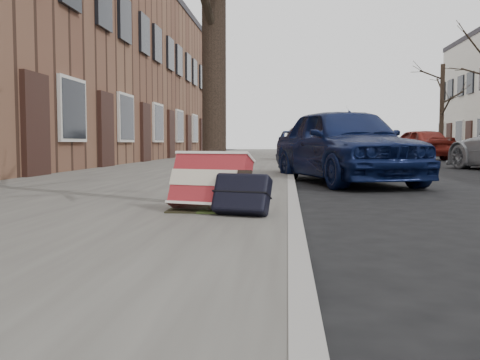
# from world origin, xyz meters

# --- Properties ---
(ground) EXTENTS (120.00, 120.00, 0.00)m
(ground) POSITION_xyz_m (0.00, 0.00, 0.00)
(ground) COLOR black
(ground) RESTS_ON ground
(near_sidewalk) EXTENTS (5.00, 70.00, 0.12)m
(near_sidewalk) POSITION_xyz_m (-3.70, 15.00, 0.06)
(near_sidewalk) COLOR slate
(near_sidewalk) RESTS_ON ground
(house_near) EXTENTS (6.80, 40.00, 7.00)m
(house_near) POSITION_xyz_m (-9.60, 16.00, 3.50)
(house_near) COLOR brown
(house_near) RESTS_ON ground
(dirt_patch) EXTENTS (0.85, 0.85, 0.02)m
(dirt_patch) POSITION_xyz_m (-2.00, 1.20, 0.13)
(dirt_patch) COLOR black
(dirt_patch) RESTS_ON near_sidewalk
(suitcase_red) EXTENTS (0.80, 0.58, 0.55)m
(suitcase_red) POSITION_xyz_m (-2.02, 0.94, 0.40)
(suitcase_red) COLOR maroon
(suitcase_red) RESTS_ON near_sidewalk
(suitcase_navy) EXTENTS (0.56, 0.42, 0.39)m
(suitcase_navy) POSITION_xyz_m (-1.71, 0.69, 0.31)
(suitcase_navy) COLOR black
(suitcase_navy) RESTS_ON near_sidewalk
(car_near_front) EXTENTS (2.92, 4.58, 1.45)m
(car_near_front) POSITION_xyz_m (-0.26, 6.24, 0.73)
(car_near_front) COLOR #0D1743
(car_near_front) RESTS_ON ground
(car_near_mid) EXTENTS (2.39, 4.24, 1.32)m
(car_near_mid) POSITION_xyz_m (-0.31, 15.82, 0.66)
(car_near_mid) COLOR #9A9CA0
(car_near_mid) RESTS_ON ground
(car_near_back) EXTENTS (2.95, 5.28, 1.40)m
(car_near_back) POSITION_xyz_m (-0.03, 23.45, 0.70)
(car_near_back) COLOR #37363B
(car_near_back) RESTS_ON ground
(car_far_back) EXTENTS (2.79, 4.36, 1.38)m
(car_far_back) POSITION_xyz_m (4.51, 20.77, 0.69)
(car_far_back) COLOR maroon
(car_far_back) RESTS_ON ground
(tree_far_c) EXTENTS (0.24, 0.24, 4.97)m
(tree_far_c) POSITION_xyz_m (7.20, 26.73, 2.60)
(tree_far_c) COLOR black
(tree_far_c) RESTS_ON far_sidewalk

